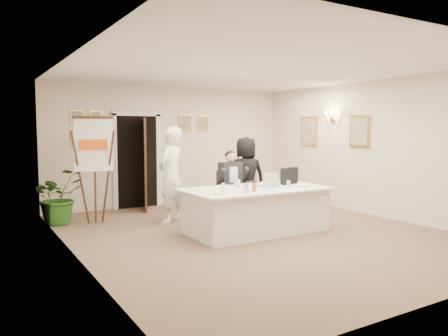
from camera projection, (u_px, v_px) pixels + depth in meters
name	position (u px, v px, depth m)	size (l,w,h in m)	color
floor	(255.00, 233.00, 7.60)	(7.00, 7.00, 0.00)	brown
ceiling	(256.00, 70.00, 7.35)	(6.00, 7.00, 0.02)	white
wall_back	(172.00, 146.00, 10.47)	(6.00, 0.10, 2.80)	beige
wall_left	(75.00, 158.00, 5.95)	(0.10, 7.00, 2.80)	beige
wall_right	(375.00, 149.00, 9.00)	(0.10, 7.00, 2.80)	beige
doorway	(140.00, 163.00, 9.90)	(1.14, 0.86, 2.20)	black
pictures_back_wall	(140.00, 127.00, 10.00)	(3.40, 0.06, 0.80)	#E2A94D
pictures_right_wall	(332.00, 131.00, 9.99)	(0.06, 2.20, 0.80)	#E2A94D
wall_sconce	(330.00, 116.00, 9.92)	(0.20, 0.30, 0.24)	#BD823C
conference_table	(256.00, 210.00, 7.63)	(2.54, 1.36, 0.78)	silver
seated_man	(232.00, 185.00, 8.54)	(0.60, 0.64, 1.40)	black
flip_chart	(95.00, 176.00, 8.20)	(0.72, 0.53, 2.00)	#3A2512
standing_man	(171.00, 175.00, 8.38)	(0.67, 0.44, 1.84)	white
standing_woman	(246.00, 177.00, 8.90)	(0.81, 0.53, 1.65)	black
potted_palm	(58.00, 196.00, 8.26)	(0.96, 0.83, 1.06)	#26521B
laptop	(268.00, 179.00, 7.81)	(0.34, 0.36, 0.28)	#B7BABC
laptop_bag	(289.00, 176.00, 8.16)	(0.44, 0.12, 0.31)	black
paper_stack	(301.00, 186.00, 7.80)	(0.31, 0.22, 0.03)	white
plate_left	(219.00, 194.00, 6.85)	(0.22, 0.22, 0.01)	white
plate_mid	(247.00, 192.00, 7.04)	(0.22, 0.22, 0.01)	white
plate_near	(270.00, 191.00, 7.22)	(0.23, 0.23, 0.01)	white
glass_a	(223.00, 187.00, 7.15)	(0.06, 0.06, 0.14)	silver
glass_b	(268.00, 186.00, 7.30)	(0.06, 0.06, 0.14)	silver
glass_c	(288.00, 184.00, 7.55)	(0.06, 0.06, 0.14)	silver
glass_d	(238.00, 183.00, 7.69)	(0.07, 0.07, 0.14)	silver
oj_glass	(254.00, 188.00, 7.17)	(0.07, 0.07, 0.13)	#E85613
steel_jug	(246.00, 187.00, 7.29)	(0.08, 0.08, 0.11)	silver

